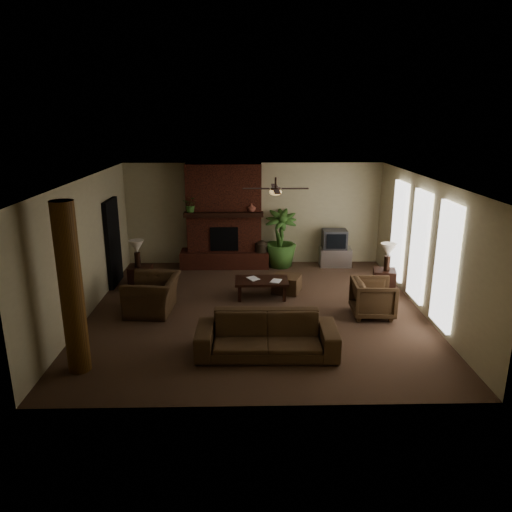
{
  "coord_description": "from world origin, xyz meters",
  "views": [
    {
      "loc": [
        -0.22,
        -9.45,
        4.0
      ],
      "look_at": [
        0.0,
        0.4,
        1.1
      ],
      "focal_mm": 33.47,
      "sensor_mm": 36.0,
      "label": 1
    }
  ],
  "objects_px": {
    "side_table_left": "(141,277)",
    "lamp_left": "(137,248)",
    "armchair_left": "(152,289)",
    "tv_stand": "(335,257)",
    "floor_vase": "(261,252)",
    "side_table_right": "(384,281)",
    "floor_plant": "(280,251)",
    "ottoman": "(287,284)",
    "lamp_right": "(388,252)",
    "sofa": "(267,329)",
    "coffee_table": "(262,282)",
    "log_column": "(71,289)",
    "armchair_right": "(373,296)"
  },
  "relations": [
    {
      "from": "sofa",
      "to": "armchair_right",
      "type": "height_order",
      "value": "sofa"
    },
    {
      "from": "ottoman",
      "to": "side_table_left",
      "type": "relative_size",
      "value": 1.09
    },
    {
      "from": "ottoman",
      "to": "floor_plant",
      "type": "bearing_deg",
      "value": 90.62
    },
    {
      "from": "log_column",
      "to": "floor_vase",
      "type": "bearing_deg",
      "value": 59.78
    },
    {
      "from": "coffee_table",
      "to": "ottoman",
      "type": "xyz_separation_m",
      "value": [
        0.61,
        0.36,
        -0.17
      ]
    },
    {
      "from": "ottoman",
      "to": "side_table_right",
      "type": "relative_size",
      "value": 1.09
    },
    {
      "from": "coffee_table",
      "to": "ottoman",
      "type": "bearing_deg",
      "value": 30.54
    },
    {
      "from": "tv_stand",
      "to": "floor_vase",
      "type": "height_order",
      "value": "floor_vase"
    },
    {
      "from": "armchair_left",
      "to": "floor_vase",
      "type": "bearing_deg",
      "value": 145.6
    },
    {
      "from": "floor_plant",
      "to": "side_table_left",
      "type": "bearing_deg",
      "value": -154.22
    },
    {
      "from": "armchair_right",
      "to": "side_table_left",
      "type": "bearing_deg",
      "value": 73.67
    },
    {
      "from": "armchair_left",
      "to": "floor_vase",
      "type": "height_order",
      "value": "armchair_left"
    },
    {
      "from": "log_column",
      "to": "side_table_left",
      "type": "bearing_deg",
      "value": 87.04
    },
    {
      "from": "floor_vase",
      "to": "lamp_left",
      "type": "bearing_deg",
      "value": -152.1
    },
    {
      "from": "lamp_right",
      "to": "floor_plant",
      "type": "bearing_deg",
      "value": 137.51
    },
    {
      "from": "armchair_right",
      "to": "tv_stand",
      "type": "distance_m",
      "value": 3.48
    },
    {
      "from": "side_table_right",
      "to": "armchair_left",
      "type": "bearing_deg",
      "value": -168.73
    },
    {
      "from": "sofa",
      "to": "side_table_left",
      "type": "bearing_deg",
      "value": 131.65
    },
    {
      "from": "tv_stand",
      "to": "lamp_left",
      "type": "bearing_deg",
      "value": -158.98
    },
    {
      "from": "ottoman",
      "to": "lamp_right",
      "type": "bearing_deg",
      "value": -3.08
    },
    {
      "from": "sofa",
      "to": "coffee_table",
      "type": "bearing_deg",
      "value": 91.17
    },
    {
      "from": "armchair_left",
      "to": "lamp_left",
      "type": "bearing_deg",
      "value": -152.91
    },
    {
      "from": "side_table_left",
      "to": "side_table_right",
      "type": "xyz_separation_m",
      "value": [
        5.77,
        -0.41,
        0.0
      ]
    },
    {
      "from": "ottoman",
      "to": "tv_stand",
      "type": "height_order",
      "value": "tv_stand"
    },
    {
      "from": "armchair_left",
      "to": "armchair_right",
      "type": "bearing_deg",
      "value": 90.06
    },
    {
      "from": "armchair_right",
      "to": "ottoman",
      "type": "xyz_separation_m",
      "value": [
        -1.66,
        1.45,
        -0.23
      ]
    },
    {
      "from": "floor_vase",
      "to": "floor_plant",
      "type": "distance_m",
      "value": 0.53
    },
    {
      "from": "armchair_left",
      "to": "lamp_left",
      "type": "xyz_separation_m",
      "value": [
        -0.6,
        1.42,
        0.49
      ]
    },
    {
      "from": "coffee_table",
      "to": "lamp_left",
      "type": "height_order",
      "value": "lamp_left"
    },
    {
      "from": "log_column",
      "to": "sofa",
      "type": "xyz_separation_m",
      "value": [
        3.08,
        0.47,
        -0.92
      ]
    },
    {
      "from": "log_column",
      "to": "floor_vase",
      "type": "xyz_separation_m",
      "value": [
        3.16,
        5.42,
        -0.97
      ]
    },
    {
      "from": "log_column",
      "to": "floor_plant",
      "type": "bearing_deg",
      "value": 56.45
    },
    {
      "from": "log_column",
      "to": "armchair_left",
      "type": "distance_m",
      "value": 2.68
    },
    {
      "from": "tv_stand",
      "to": "floor_plant",
      "type": "relative_size",
      "value": 0.54
    },
    {
      "from": "floor_vase",
      "to": "lamp_left",
      "type": "distance_m",
      "value": 3.44
    },
    {
      "from": "ottoman",
      "to": "tv_stand",
      "type": "xyz_separation_m",
      "value": [
        1.51,
        2.02,
        0.05
      ]
    },
    {
      "from": "ottoman",
      "to": "lamp_right",
      "type": "distance_m",
      "value": 2.44
    },
    {
      "from": "floor_plant",
      "to": "lamp_right",
      "type": "relative_size",
      "value": 2.41
    },
    {
      "from": "sofa",
      "to": "coffee_table",
      "type": "height_order",
      "value": "sofa"
    },
    {
      "from": "side_table_left",
      "to": "lamp_left",
      "type": "height_order",
      "value": "lamp_left"
    },
    {
      "from": "side_table_right",
      "to": "armchair_right",
      "type": "bearing_deg",
      "value": -114.19
    },
    {
      "from": "log_column",
      "to": "lamp_left",
      "type": "xyz_separation_m",
      "value": [
        0.16,
        3.83,
        -0.4
      ]
    },
    {
      "from": "side_table_left",
      "to": "lamp_left",
      "type": "distance_m",
      "value": 0.73
    },
    {
      "from": "ottoman",
      "to": "floor_plant",
      "type": "relative_size",
      "value": 0.38
    },
    {
      "from": "ottoman",
      "to": "coffee_table",
      "type": "bearing_deg",
      "value": -149.46
    },
    {
      "from": "floor_vase",
      "to": "lamp_left",
      "type": "height_order",
      "value": "lamp_left"
    },
    {
      "from": "side_table_left",
      "to": "sofa",
      "type": "bearing_deg",
      "value": -49.57
    },
    {
      "from": "tv_stand",
      "to": "floor_vase",
      "type": "xyz_separation_m",
      "value": [
        -2.05,
        -0.13,
        0.18
      ]
    },
    {
      "from": "side_table_right",
      "to": "lamp_right",
      "type": "relative_size",
      "value": 0.85
    },
    {
      "from": "log_column",
      "to": "tv_stand",
      "type": "bearing_deg",
      "value": 46.83
    }
  ]
}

